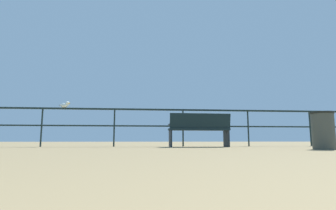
# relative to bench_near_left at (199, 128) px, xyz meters

# --- Properties ---
(pier_railing) EXTENTS (23.98, 0.05, 1.10)m
(pier_railing) POSITION_rel_bench_near_left_xyz_m (-0.32, 0.75, 0.30)
(pier_railing) COLOR black
(pier_railing) RESTS_ON ground_plane
(bench_near_left) EXTENTS (1.63, 0.63, 0.89)m
(bench_near_left) POSITION_rel_bench_near_left_xyz_m (0.00, 0.00, 0.00)
(bench_near_left) COLOR black
(bench_near_left) RESTS_ON ground_plane
(seagull_on_rail) EXTENTS (0.36, 0.22, 0.18)m
(seagull_on_rail) POSITION_rel_bench_near_left_xyz_m (-3.71, 0.74, 0.67)
(seagull_on_rail) COLOR white
(seagull_on_rail) RESTS_ON pier_railing
(trash_bin) EXTENTS (0.43, 0.43, 0.75)m
(trash_bin) POSITION_rel_bench_near_left_xyz_m (2.06, -1.98, -0.14)
(trash_bin) COLOR #3F423A
(trash_bin) RESTS_ON ground_plane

